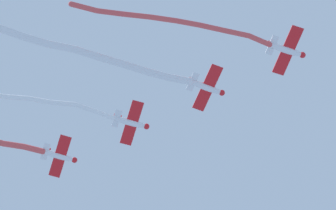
{
  "coord_description": "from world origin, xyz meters",
  "views": [
    {
      "loc": [
        21.48,
        24.79,
        3.52
      ],
      "look_at": [
        15.91,
        -13.5,
        81.94
      ],
      "focal_mm": 75.86,
      "sensor_mm": 36.0,
      "label": 1
    }
  ],
  "objects": [
    {
      "name": "airplane_lead",
      "position": [
        3.0,
        -4.12,
        81.58
      ],
      "size": [
        4.86,
        6.43,
        1.59
      ],
      "rotation": [
        0.0,
        0.0,
        3.32
      ],
      "color": "white"
    },
    {
      "name": "airplane_left_wing",
      "position": [
        11.54,
        -10.39,
        81.83
      ],
      "size": [
        4.9,
        6.44,
        1.59
      ],
      "rotation": [
        0.0,
        0.0,
        3.37
      ],
      "color": "white"
    },
    {
      "name": "smoke_trail_left_wing",
      "position": [
        27.02,
        -7.74,
        81.23
      ],
      "size": [
        27.65,
        5.25,
        1.7
      ],
      "color": "white"
    },
    {
      "name": "airplane_right_wing",
      "position": [
        20.08,
        -16.65,
        82.08
      ],
      "size": [
        4.83,
        6.41,
        1.59
      ],
      "rotation": [
        0.0,
        0.0,
        3.28
      ],
      "color": "white"
    },
    {
      "name": "smoke_trail_right_wing",
      "position": [
        33.88,
        -16.02,
        82.96
      ],
      "size": [
        23.77,
        2.3,
        2.16
      ],
      "color": "white"
    },
    {
      "name": "airplane_slot",
      "position": [
        28.61,
        -22.92,
        82.33
      ],
      "size": [
        4.86,
        6.43,
        1.59
      ],
      "rotation": [
        0.0,
        0.0,
        3.32
      ],
      "color": "white"
    },
    {
      "name": "smoke_trail_lead",
      "position": [
        16.9,
        -2.42,
        81.0
      ],
      "size": [
        24.08,
        2.62,
        1.75
      ],
      "color": "#DB4C4C"
    }
  ]
}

